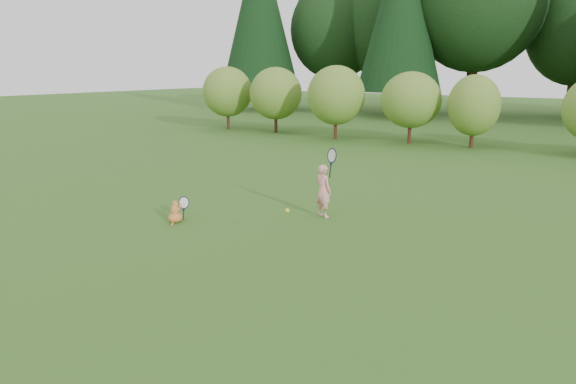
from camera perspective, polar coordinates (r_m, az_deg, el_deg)
The scene contains 5 objects.
ground at distance 9.59m, azimuth -3.74°, elevation -4.79°, with size 100.00×100.00×0.00m, color #355818.
shrub_row at distance 20.98m, azimuth 19.22°, elevation 7.92°, with size 28.00×3.00×2.80m, color #4B7925, non-canonical shape.
child at distance 10.87m, azimuth 3.63°, elevation 0.24°, with size 0.60×0.38×1.55m.
cat at distance 10.76m, azimuth -11.36°, elevation -1.88°, with size 0.38×0.62×0.57m.
tennis_ball at distance 8.93m, azimuth -0.08°, elevation -1.91°, with size 0.07×0.07×0.07m.
Camera 1 is at (5.75, -7.12, 2.86)m, focal length 35.00 mm.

